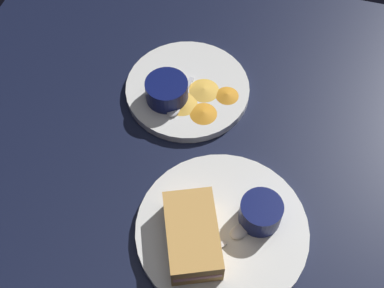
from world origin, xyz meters
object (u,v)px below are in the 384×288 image
spoon_by_gravy_ramekin (177,105)px  plate_chips_companion (188,89)px  spoon_by_dark_ramekin (233,237)px  ramekin_dark_sauce (261,212)px  plate_sandwich_main (222,230)px  ramekin_light_gravy (167,90)px  sandwich_half_near (192,235)px

spoon_by_gravy_ramekin → plate_chips_companion: bearing=-7.7°
spoon_by_dark_ramekin → ramekin_dark_sauce: bearing=-37.5°
plate_sandwich_main → plate_chips_companion: size_ratio=1.18×
plate_chips_companion → ramekin_light_gravy: 5.36cm
plate_chips_companion → ramekin_dark_sauce: bearing=-141.0°
spoon_by_dark_ramekin → ramekin_light_gravy: (23.24, 17.75, 1.78)cm
plate_sandwich_main → spoon_by_gravy_ramekin: (20.79, 13.63, 1.16)cm
ramekin_dark_sauce → plate_sandwich_main: bearing=121.8°
sandwich_half_near → spoon_by_gravy_ramekin: size_ratio=1.50×
spoon_by_gravy_ramekin → ramekin_light_gravy: bearing=57.8°
plate_sandwich_main → ramekin_light_gravy: 27.42cm
sandwich_half_near → ramekin_dark_sauce: 11.17cm
ramekin_dark_sauce → plate_chips_companion: ramekin_dark_sauce is taller
plate_chips_companion → ramekin_light_gravy: (-3.44, 2.87, 2.95)cm
sandwich_half_near → plate_chips_companion: size_ratio=0.65×
spoon_by_dark_ramekin → spoon_by_gravy_ramekin: bearing=35.4°
plate_sandwich_main → spoon_by_dark_ramekin: spoon_by_dark_ramekin is taller
spoon_by_dark_ramekin → plate_sandwich_main: bearing=61.3°
sandwich_half_near → ramekin_light_gravy: sandwich_half_near is taller
ramekin_dark_sauce → spoon_by_dark_ramekin: size_ratio=0.75×
plate_sandwich_main → sandwich_half_near: bearing=130.8°
plate_sandwich_main → ramekin_dark_sauce: size_ratio=4.10×
ramekin_dark_sauce → spoon_by_gravy_ramekin: ramekin_dark_sauce is taller
plate_sandwich_main → spoon_by_gravy_ramekin: bearing=33.2°
plate_sandwich_main → ramekin_dark_sauce: (3.20, -5.16, 3.12)cm
spoon_by_dark_ramekin → spoon_by_gravy_ramekin: same height
plate_sandwich_main → sandwich_half_near: sandwich_half_near is taller
ramekin_dark_sauce → ramekin_light_gravy: bearing=47.9°
plate_sandwich_main → ramekin_light_gravy: size_ratio=3.51×
sandwich_half_near → spoon_by_dark_ramekin: sandwich_half_near is taller
ramekin_light_gravy → spoon_by_gravy_ramekin: bearing=-122.2°
plate_sandwich_main → plate_chips_companion: 28.73cm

